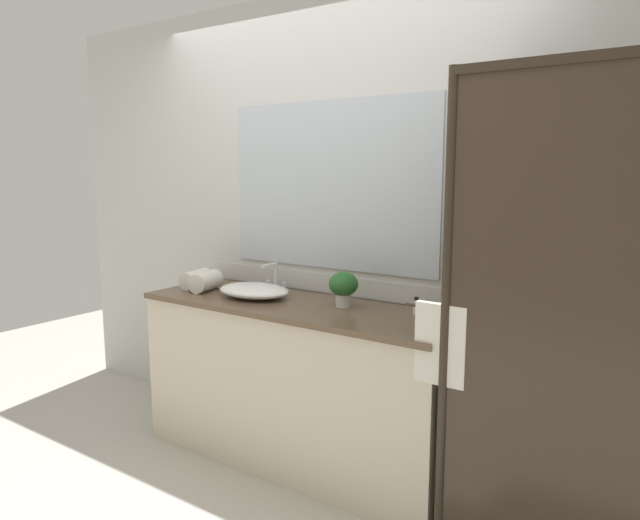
# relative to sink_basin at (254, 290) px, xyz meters

# --- Properties ---
(ground_plane) EXTENTS (8.00, 8.00, 0.00)m
(ground_plane) POSITION_rel_sink_basin_xyz_m (0.30, 0.01, -0.94)
(ground_plane) COLOR #B7B2A8
(wall_back_with_mirror) EXTENTS (4.40, 0.06, 2.60)m
(wall_back_with_mirror) POSITION_rel_sink_basin_xyz_m (0.30, 0.35, 0.37)
(wall_back_with_mirror) COLOR silver
(wall_back_with_mirror) RESTS_ON ground_plane
(vanity_cabinet) EXTENTS (1.80, 0.58, 0.90)m
(vanity_cabinet) POSITION_rel_sink_basin_xyz_m (0.30, 0.02, -0.49)
(vanity_cabinet) COLOR beige
(vanity_cabinet) RESTS_ON ground_plane
(shower_enclosure) EXTENTS (1.20, 0.59, 2.00)m
(shower_enclosure) POSITION_rel_sink_basin_xyz_m (1.57, -0.18, 0.08)
(shower_enclosure) COLOR #2D2319
(shower_enclosure) RESTS_ON ground_plane
(sink_basin) EXTENTS (0.43, 0.31, 0.07)m
(sink_basin) POSITION_rel_sink_basin_xyz_m (0.00, 0.00, 0.00)
(sink_basin) COLOR white
(sink_basin) RESTS_ON vanity_cabinet
(faucet) EXTENTS (0.17, 0.15, 0.17)m
(faucet) POSITION_rel_sink_basin_xyz_m (0.00, 0.19, 0.02)
(faucet) COLOR silver
(faucet) RESTS_ON vanity_cabinet
(potted_plant) EXTENTS (0.15, 0.15, 0.18)m
(potted_plant) POSITION_rel_sink_basin_xyz_m (0.54, 0.09, 0.07)
(potted_plant) COLOR beige
(potted_plant) RESTS_ON vanity_cabinet
(amenity_bottle_lotion) EXTENTS (0.03, 0.03, 0.08)m
(amenity_bottle_lotion) POSITION_rel_sink_basin_xyz_m (1.12, 0.15, -0.00)
(amenity_bottle_lotion) COLOR #4C7056
(amenity_bottle_lotion) RESTS_ON vanity_cabinet
(amenity_bottle_conditioner) EXTENTS (0.03, 0.03, 0.09)m
(amenity_bottle_conditioner) POSITION_rel_sink_basin_xyz_m (0.93, 0.15, 0.00)
(amenity_bottle_conditioner) COLOR silver
(amenity_bottle_conditioner) RESTS_ON vanity_cabinet
(rolled_towel_near_edge) EXTENTS (0.14, 0.22, 0.11)m
(rolled_towel_near_edge) POSITION_rel_sink_basin_xyz_m (-0.46, -0.00, 0.02)
(rolled_towel_near_edge) COLOR silver
(rolled_towel_near_edge) RESTS_ON vanity_cabinet
(rolled_towel_middle) EXTENTS (0.16, 0.23, 0.11)m
(rolled_towel_middle) POSITION_rel_sink_basin_xyz_m (-0.35, -0.03, 0.02)
(rolled_towel_middle) COLOR silver
(rolled_towel_middle) RESTS_ON vanity_cabinet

